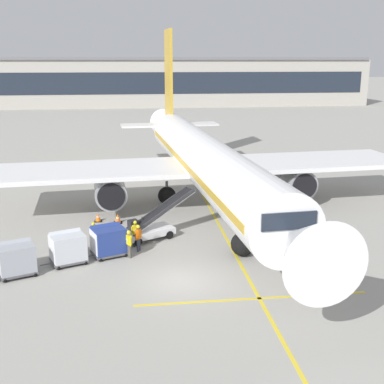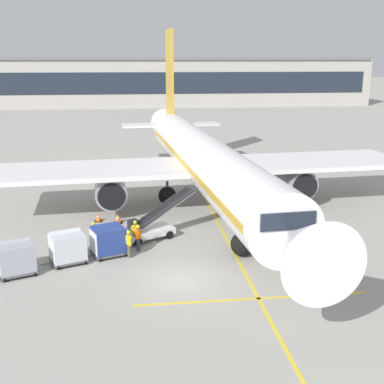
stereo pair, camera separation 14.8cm
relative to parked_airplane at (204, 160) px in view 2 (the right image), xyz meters
name	(u,v)px [view 2 (the right image)]	position (x,y,z in m)	size (l,w,h in m)	color
ground_plane	(179,281)	(-3.41, -14.13, -3.81)	(600.00, 600.00, 0.00)	#9E9B93
parked_airplane	(204,160)	(0.00, 0.00, 0.00)	(34.35, 44.26, 14.92)	white
belt_loader	(151,226)	(-4.60, -7.22, -2.93)	(5.25, 3.50, 3.13)	silver
baggage_cart_lead	(108,240)	(-7.37, -9.90, -2.81)	(2.82, 2.22, 1.91)	#515156
baggage_cart_second	(67,247)	(-9.70, -10.81, -2.81)	(2.82, 2.22, 1.91)	#515156
baggage_cart_third	(16,258)	(-12.36, -12.14, -2.81)	(2.82, 2.22, 1.91)	#515156
ground_crew_by_loader	(135,232)	(-5.69, -8.61, -2.82)	(0.53, 0.37, 1.74)	#333847
ground_crew_by_carts	(94,233)	(-8.32, -8.59, -2.82)	(0.50, 0.40, 1.74)	#333847
ground_crew_marshaller	(129,242)	(-6.10, -10.43, -2.82)	(0.36, 0.54, 1.74)	#514C42
ground_crew_wingwalker	(138,236)	(-5.52, -9.45, -2.82)	(0.40, 0.50, 1.74)	#333847
safety_cone_engine_keepout	(98,217)	(-8.41, -3.12, -3.51)	(0.55, 0.55, 0.63)	black
safety_cone_wingtip	(130,224)	(-6.02, -5.11, -3.50)	(0.57, 0.57, 0.65)	black
safety_cone_nose_mark	(118,218)	(-6.94, -3.67, -3.47)	(0.62, 0.62, 0.70)	black
apron_guidance_line_lead_in	(210,208)	(0.43, -0.78, -3.81)	(0.20, 110.00, 0.01)	yellow
apron_guidance_line_stop_bar	(251,299)	(0.06, -16.62, -3.81)	(12.00, 0.20, 0.01)	yellow
terminal_building	(89,82)	(-16.52, 93.81, 2.25)	(144.14, 19.40, 12.24)	#A8A399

